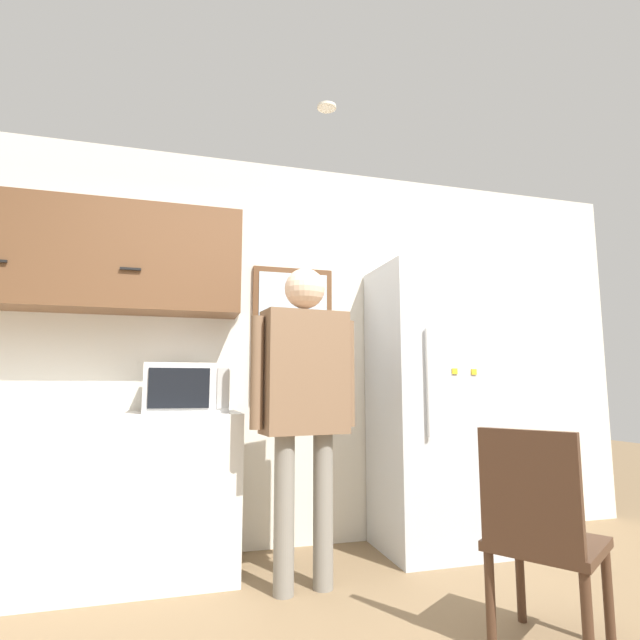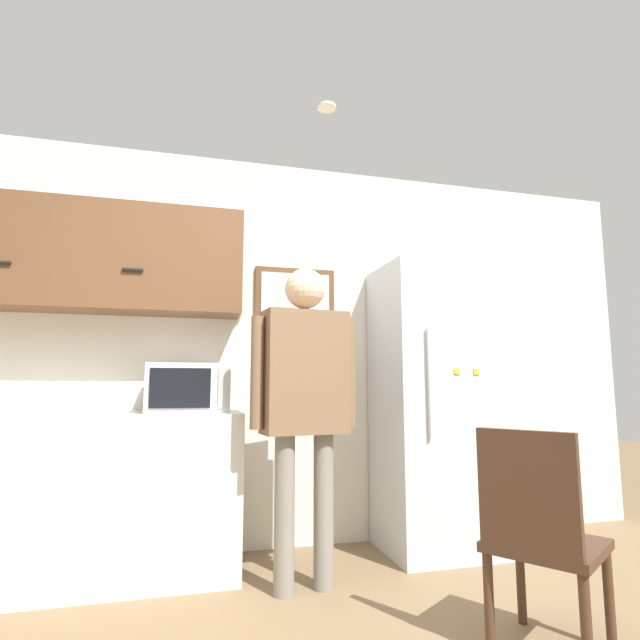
# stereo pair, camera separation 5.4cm
# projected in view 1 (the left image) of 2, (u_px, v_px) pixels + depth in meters

# --- Properties ---
(back_wall) EXTENTS (6.00, 0.06, 2.70)m
(back_wall) POSITION_uv_depth(u_px,v_px,m) (257.00, 348.00, 3.50)
(back_wall) COLOR silver
(back_wall) RESTS_ON ground_plane
(counter) EXTENTS (2.04, 0.61, 0.93)m
(counter) POSITION_uv_depth(u_px,v_px,m) (50.00, 499.00, 2.74)
(counter) COLOR silver
(counter) RESTS_ON ground_plane
(upper_cabinets) EXTENTS (2.04, 0.35, 0.68)m
(upper_cabinets) POSITION_uv_depth(u_px,v_px,m) (72.00, 255.00, 3.07)
(upper_cabinets) COLOR brown
(microwave) EXTENTS (0.48, 0.42, 0.29)m
(microwave) POSITION_uv_depth(u_px,v_px,m) (186.00, 388.00, 3.01)
(microwave) COLOR white
(microwave) RESTS_ON counter
(person) EXTENTS (0.61, 0.27, 1.75)m
(person) POSITION_uv_depth(u_px,v_px,m) (304.00, 387.00, 2.77)
(person) COLOR gray
(person) RESTS_ON ground_plane
(refrigerator) EXTENTS (0.74, 0.66, 1.91)m
(refrigerator) POSITION_uv_depth(u_px,v_px,m) (432.00, 405.00, 3.43)
(refrigerator) COLOR silver
(refrigerator) RESTS_ON ground_plane
(chair) EXTENTS (0.59, 0.59, 0.90)m
(chair) POSITION_uv_depth(u_px,v_px,m) (540.00, 529.00, 2.05)
(chair) COLOR #472D1E
(chair) RESTS_ON ground_plane
(window) EXTENTS (0.57, 0.05, 0.95)m
(window) POSITION_uv_depth(u_px,v_px,m) (293.00, 334.00, 3.54)
(window) COLOR brown
(ceiling_light) EXTENTS (0.11, 0.11, 0.01)m
(ceiling_light) POSITION_uv_depth(u_px,v_px,m) (327.00, 107.00, 2.88)
(ceiling_light) COLOR white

